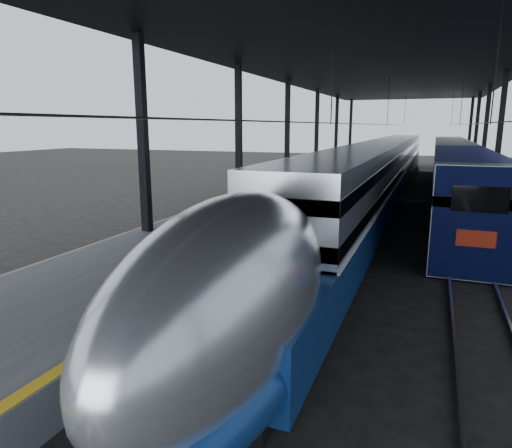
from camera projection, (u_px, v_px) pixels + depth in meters
The scene contains 8 objects.
ground at pixel (220, 317), 13.19m from camera, with size 160.00×160.00×0.00m, color black.
platform at pixel (296, 196), 32.56m from camera, with size 6.00×80.00×1.00m, color #4C4C4F.
yellow_strip at pixel (336, 191), 31.46m from camera, with size 0.30×80.00×0.01m, color gold.
rails at pixel (414, 209), 29.83m from camera, with size 6.52×80.00×0.16m.
canopy at pixel (381, 66), 28.84m from camera, with size 18.00×75.00×9.47m.
tgv_train at pixel (383, 172), 33.92m from camera, with size 3.00×65.20×4.30m.
second_train at pixel (452, 164), 40.41m from camera, with size 2.98×56.05×4.11m.
child at pixel (131, 292), 10.98m from camera, with size 0.36×0.24×0.99m, color #532F1B.
Camera 1 is at (5.43, -11.12, 5.40)m, focal length 32.00 mm.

